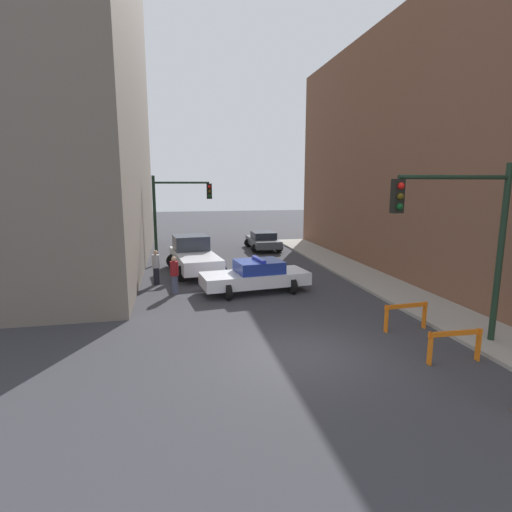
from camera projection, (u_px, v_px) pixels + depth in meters
ground_plane at (300, 355)px, 11.21m from camera, size 120.00×120.00×0.00m
sidewalk_right at (490, 336)px, 12.44m from camera, size 2.40×44.00×0.12m
building_right at (504, 149)px, 20.44m from camera, size 12.00×28.00×12.96m
traffic_light_near at (468, 228)px, 11.17m from camera, size 3.64×0.35×5.20m
traffic_light_far at (174, 207)px, 23.36m from camera, size 3.44×0.35×5.20m
police_car at (256, 276)px, 17.67m from camera, size 4.89×2.73×1.52m
white_truck at (194, 256)px, 21.57m from camera, size 3.07×5.61×1.90m
parked_car_near at (263, 240)px, 28.99m from camera, size 2.28×4.31×1.31m
pedestrian_crossing at (174, 275)px, 17.27m from camera, size 0.36×0.36×1.66m
pedestrian_corner at (156, 267)px, 18.89m from camera, size 0.49×0.49×1.66m
barrier_mid at (455, 341)px, 10.64m from camera, size 1.60×0.20×0.90m
barrier_back at (406, 312)px, 13.02m from camera, size 1.60×0.26×0.90m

